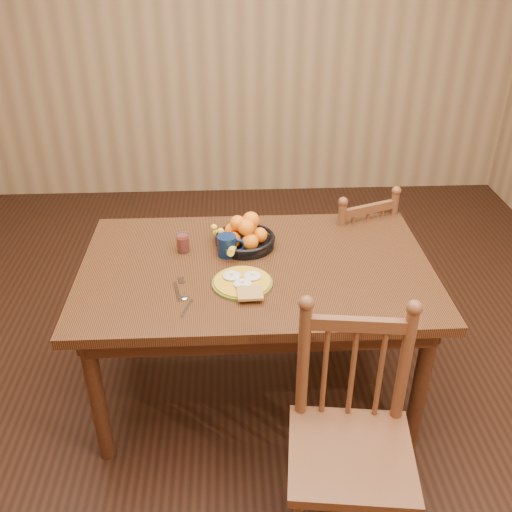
{
  "coord_description": "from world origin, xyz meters",
  "views": [
    {
      "loc": [
        -0.11,
        -2.21,
        2.12
      ],
      "look_at": [
        0.0,
        0.0,
        0.8
      ],
      "focal_mm": 40.0,
      "sensor_mm": 36.0,
      "label": 1
    }
  ],
  "objects_px": {
    "chair_far": "(349,259)",
    "breakfast_plate": "(243,283)",
    "fruit_bowl": "(244,236)",
    "coffee_mug": "(228,245)",
    "dining_table": "(256,281)",
    "chair_near": "(351,443)"
  },
  "relations": [
    {
      "from": "chair_far",
      "to": "coffee_mug",
      "type": "relative_size",
      "value": 6.58
    },
    {
      "from": "dining_table",
      "to": "chair_far",
      "type": "relative_size",
      "value": 1.82
    },
    {
      "from": "fruit_bowl",
      "to": "coffee_mug",
      "type": "bearing_deg",
      "value": -133.65
    },
    {
      "from": "breakfast_plate",
      "to": "fruit_bowl",
      "type": "xyz_separation_m",
      "value": [
        0.01,
        0.34,
        0.04
      ]
    },
    {
      "from": "chair_near",
      "to": "fruit_bowl",
      "type": "distance_m",
      "value": 1.09
    },
    {
      "from": "chair_far",
      "to": "coffee_mug",
      "type": "distance_m",
      "value": 0.91
    },
    {
      "from": "breakfast_plate",
      "to": "fruit_bowl",
      "type": "height_order",
      "value": "fruit_bowl"
    },
    {
      "from": "dining_table",
      "to": "fruit_bowl",
      "type": "height_order",
      "value": "fruit_bowl"
    },
    {
      "from": "chair_far",
      "to": "fruit_bowl",
      "type": "xyz_separation_m",
      "value": [
        -0.61,
        -0.38,
        0.38
      ]
    },
    {
      "from": "chair_near",
      "to": "breakfast_plate",
      "type": "height_order",
      "value": "chair_near"
    },
    {
      "from": "breakfast_plate",
      "to": "coffee_mug",
      "type": "distance_m",
      "value": 0.27
    },
    {
      "from": "dining_table",
      "to": "breakfast_plate",
      "type": "height_order",
      "value": "breakfast_plate"
    },
    {
      "from": "chair_far",
      "to": "breakfast_plate",
      "type": "height_order",
      "value": "chair_far"
    },
    {
      "from": "chair_far",
      "to": "coffee_mug",
      "type": "bearing_deg",
      "value": 12.62
    },
    {
      "from": "chair_far",
      "to": "breakfast_plate",
      "type": "bearing_deg",
      "value": 27.67
    },
    {
      "from": "chair_near",
      "to": "fruit_bowl",
      "type": "bearing_deg",
      "value": 116.9
    },
    {
      "from": "chair_far",
      "to": "fruit_bowl",
      "type": "distance_m",
      "value": 0.82
    },
    {
      "from": "dining_table",
      "to": "chair_far",
      "type": "height_order",
      "value": "chair_far"
    },
    {
      "from": "chair_far",
      "to": "coffee_mug",
      "type": "height_order",
      "value": "chair_far"
    },
    {
      "from": "dining_table",
      "to": "chair_far",
      "type": "distance_m",
      "value": 0.83
    },
    {
      "from": "chair_far",
      "to": "chair_near",
      "type": "relative_size",
      "value": 0.89
    },
    {
      "from": "chair_far",
      "to": "breakfast_plate",
      "type": "distance_m",
      "value": 1.01
    }
  ]
}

